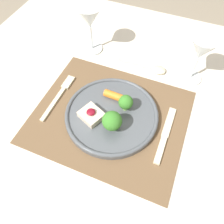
{
  "coord_description": "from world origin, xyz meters",
  "views": [
    {
      "loc": [
        0.14,
        -0.32,
        1.29
      ],
      "look_at": [
        0.01,
        0.0,
        0.77
      ],
      "focal_mm": 35.0,
      "sensor_mm": 36.0,
      "label": 1
    }
  ],
  "objects_px": {
    "knife": "(164,138)",
    "wine_glass_near": "(201,50)",
    "wine_glass_far": "(89,19)",
    "fork": "(60,94)",
    "spoon": "(153,68)",
    "dinner_plate": "(112,114)"
  },
  "relations": [
    {
      "from": "spoon",
      "to": "wine_glass_far",
      "type": "distance_m",
      "value": 0.27
    },
    {
      "from": "fork",
      "to": "wine_glass_far",
      "type": "height_order",
      "value": "wine_glass_far"
    },
    {
      "from": "knife",
      "to": "spoon",
      "type": "relative_size",
      "value": 1.09
    },
    {
      "from": "spoon",
      "to": "wine_glass_far",
      "type": "xyz_separation_m",
      "value": [
        -0.24,
        0.02,
        0.12
      ]
    },
    {
      "from": "spoon",
      "to": "wine_glass_near",
      "type": "xyz_separation_m",
      "value": [
        0.13,
        0.01,
        0.11
      ]
    },
    {
      "from": "fork",
      "to": "wine_glass_near",
      "type": "height_order",
      "value": "wine_glass_near"
    },
    {
      "from": "wine_glass_near",
      "to": "spoon",
      "type": "bearing_deg",
      "value": -175.99
    },
    {
      "from": "dinner_plate",
      "to": "fork",
      "type": "height_order",
      "value": "dinner_plate"
    },
    {
      "from": "dinner_plate",
      "to": "wine_glass_far",
      "type": "distance_m",
      "value": 0.33
    },
    {
      "from": "wine_glass_near",
      "to": "fork",
      "type": "bearing_deg",
      "value": -148.0
    },
    {
      "from": "knife",
      "to": "spoon",
      "type": "height_order",
      "value": "spoon"
    },
    {
      "from": "fork",
      "to": "knife",
      "type": "bearing_deg",
      "value": -7.21
    },
    {
      "from": "wine_glass_far",
      "to": "knife",
      "type": "bearing_deg",
      "value": -37.69
    },
    {
      "from": "spoon",
      "to": "wine_glass_near",
      "type": "distance_m",
      "value": 0.17
    },
    {
      "from": "fork",
      "to": "knife",
      "type": "xyz_separation_m",
      "value": [
        0.34,
        -0.03,
        0.0
      ]
    },
    {
      "from": "spoon",
      "to": "wine_glass_near",
      "type": "bearing_deg",
      "value": 5.29
    },
    {
      "from": "wine_glass_near",
      "to": "wine_glass_far",
      "type": "xyz_separation_m",
      "value": [
        -0.36,
        0.01,
        0.0
      ]
    },
    {
      "from": "knife",
      "to": "wine_glass_far",
      "type": "relative_size",
      "value": 1.12
    },
    {
      "from": "dinner_plate",
      "to": "knife",
      "type": "relative_size",
      "value": 1.45
    },
    {
      "from": "knife",
      "to": "wine_glass_far",
      "type": "height_order",
      "value": "wine_glass_far"
    },
    {
      "from": "fork",
      "to": "wine_glass_near",
      "type": "distance_m",
      "value": 0.44
    },
    {
      "from": "knife",
      "to": "wine_glass_near",
      "type": "bearing_deg",
      "value": 85.91
    }
  ]
}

